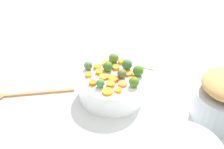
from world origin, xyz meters
The scene contains 28 objects.
tabletop centered at (0.00, 0.00, 0.01)m, with size 2.40×2.40×0.02m, color silver.
serving_bowl_carrots centered at (0.02, 0.01, 0.06)m, with size 0.24×0.24×0.08m, color white.
metal_pot centered at (0.20, -0.32, 0.07)m, with size 0.20×0.20×0.11m, color #B5BAC2.
carrot_slice_0 centered at (0.10, 0.05, 0.11)m, with size 0.03×0.03×0.01m, color orange.
carrot_slice_1 centered at (-0.02, -0.06, 0.11)m, with size 0.03×0.03×0.01m, color orange.
carrot_slice_2 centered at (0.01, 0.09, 0.11)m, with size 0.03×0.03×0.01m, color orange.
carrot_slice_3 centered at (0.06, 0.08, 0.11)m, with size 0.04×0.04×0.01m, color orange.
carrot_slice_4 centered at (0.01, -0.01, 0.11)m, with size 0.04×0.04×0.01m, color orange.
carrot_slice_5 centered at (-0.04, 0.07, 0.11)m, with size 0.03×0.03×0.01m, color orange.
carrot_slice_6 centered at (0.06, 0.04, 0.11)m, with size 0.03×0.03×0.01m, color orange.
carrot_slice_7 centered at (0.07, -0.02, 0.11)m, with size 0.03×0.03×0.01m, color orange.
carrot_slice_8 centered at (-0.06, 0.03, 0.11)m, with size 0.03×0.03×0.01m, color orange.
carrot_slice_9 centered at (-0.05, -0.04, 0.11)m, with size 0.04×0.04×0.01m, color orange.
carrot_slice_10 centered at (0.01, -0.05, 0.11)m, with size 0.03×0.03×0.01m, color orange.
carrot_slice_11 centered at (-0.02, -0.02, 0.11)m, with size 0.03×0.03×0.01m, color orange.
carrot_slice_12 centered at (0.06, -0.05, 0.11)m, with size 0.03×0.03×0.01m, color orange.
carrot_slice_13 centered at (-0.01, 0.03, 0.11)m, with size 0.03×0.03×0.01m, color orange.
carrot_slice_14 centered at (0.00, 0.06, 0.11)m, with size 0.03×0.03×0.01m, color orange.
brussels_sprout_0 centered at (0.03, 0.05, 0.12)m, with size 0.04×0.04×0.04m, color #46782C.
brussels_sprout_1 centered at (0.04, -0.01, 0.12)m, with size 0.03×0.03×0.03m, color #5D703A.
brussels_sprout_2 centered at (0.09, -0.05, 0.12)m, with size 0.04×0.04×0.04m, color #437626.
brussels_sprout_3 centered at (0.09, 0.07, 0.12)m, with size 0.04×0.04×0.04m, color olive.
brussels_sprout_4 centered at (-0.01, 0.11, 0.12)m, with size 0.03×0.03×0.03m, color #547C3F.
brussels_sprout_5 centered at (-0.05, 0.00, 0.12)m, with size 0.03×0.03×0.03m, color #4C7F3F.
brussels_sprout_6 centered at (0.03, -0.08, 0.12)m, with size 0.03×0.03×0.03m, color #4C7A24.
brussels_sprout_7 centered at (0.09, 0.01, 0.12)m, with size 0.04×0.04×0.04m, color #437135.
wooden_spoon centered at (-0.25, 0.27, 0.03)m, with size 0.28×0.22×0.01m.
dish_towel centered at (0.29, 0.07, 0.02)m, with size 0.14×0.11×0.01m, color #CCB892.
Camera 1 is at (-0.54, -0.55, 0.71)m, focal length 45.61 mm.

